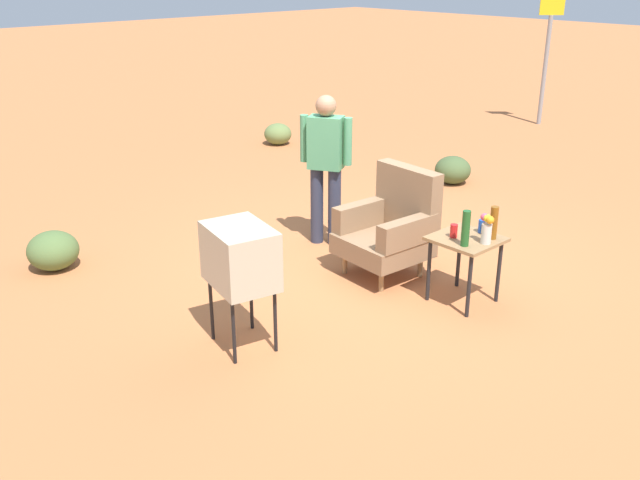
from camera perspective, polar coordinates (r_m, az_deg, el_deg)
ground_plane at (r=7.35m, az=4.20°, el=-1.75°), size 60.00×60.00×0.00m
armchair at (r=6.94m, az=5.81°, el=1.15°), size 0.82×0.83×1.06m
side_table at (r=6.43m, az=11.77°, el=-0.56°), size 0.56×0.56×0.63m
tv_on_stand at (r=5.50m, az=-6.48°, el=-1.39°), size 0.68×0.55×1.03m
person_standing at (r=7.52m, az=0.47°, el=6.44°), size 0.50×0.37×1.64m
road_sign at (r=14.06m, az=17.99°, el=14.48°), size 0.33×0.33×2.44m
bottle_wine_green at (r=6.15m, az=11.77°, el=0.93°), size 0.07×0.07×0.32m
soda_can_red at (r=6.36m, az=10.83°, el=0.74°), size 0.07×0.07×0.12m
soda_can_blue at (r=6.52m, az=13.03°, el=1.11°), size 0.07×0.07×0.12m
bottle_tall_amber at (r=6.37m, az=13.95°, el=1.37°), size 0.07×0.07×0.30m
flower_vase at (r=6.25m, az=13.41°, el=1.00°), size 0.14×0.10×0.27m
shrub_near at (r=10.05m, az=10.75°, el=5.62°), size 0.50×0.50×0.39m
shrub_mid at (r=12.07m, az=-3.45°, el=8.61°), size 0.47×0.47×0.36m
shrub_far at (r=7.60m, az=-20.89°, el=-0.80°), size 0.51×0.51×0.40m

